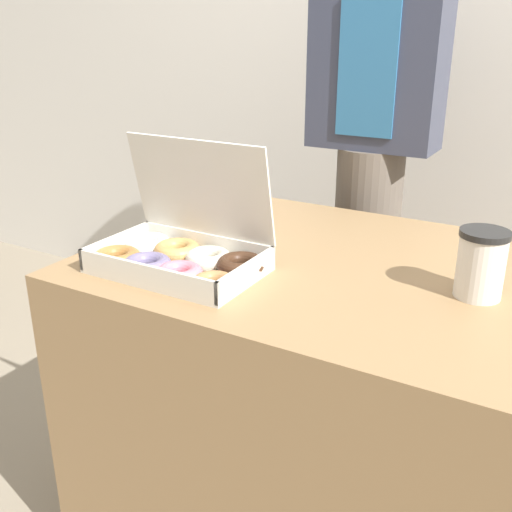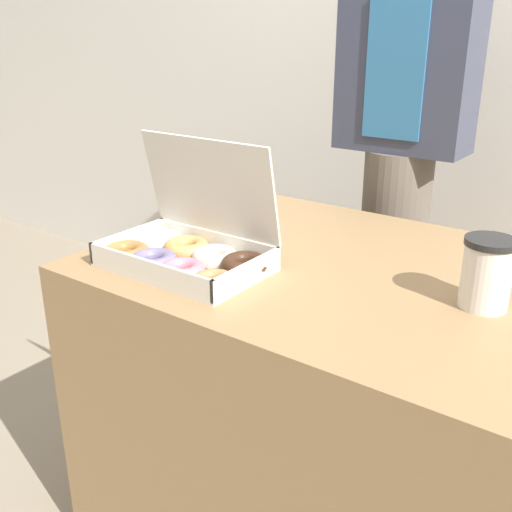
# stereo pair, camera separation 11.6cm
# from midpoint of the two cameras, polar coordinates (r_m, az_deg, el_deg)

# --- Properties ---
(wall_back) EXTENTS (10.00, 0.05, 2.60)m
(wall_back) POSITION_cam_midpoint_polar(r_m,az_deg,el_deg) (2.30, 18.77, 21.04)
(wall_back) COLOR silver
(wall_back) RESTS_ON ground_plane
(table) EXTENTS (1.09, 0.79, 0.77)m
(table) POSITION_cam_midpoint_polar(r_m,az_deg,el_deg) (1.51, 5.08, -14.52)
(table) COLOR #99754C
(table) RESTS_ON ground_plane
(donut_box) EXTENTS (0.37, 0.24, 0.27)m
(donut_box) POSITION_cam_midpoint_polar(r_m,az_deg,el_deg) (1.29, -9.95, 0.29)
(donut_box) COLOR silver
(donut_box) RESTS_ON table
(coffee_cup) EXTENTS (0.09, 0.09, 0.13)m
(coffee_cup) POSITION_cam_midpoint_polar(r_m,az_deg,el_deg) (1.19, 18.09, -0.76)
(coffee_cup) COLOR silver
(coffee_cup) RESTS_ON table
(person_customer) EXTENTS (0.38, 0.23, 1.74)m
(person_customer) POSITION_cam_midpoint_polar(r_m,az_deg,el_deg) (1.87, 9.41, 12.32)
(person_customer) COLOR #665B51
(person_customer) RESTS_ON ground_plane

